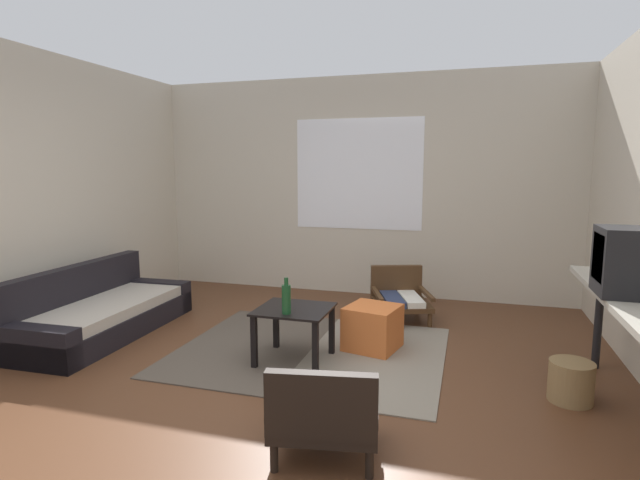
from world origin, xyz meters
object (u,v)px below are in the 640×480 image
coffee_table (294,319)px  couch (100,313)px  armchair_striped_foreground (324,412)px  glass_bottle (287,299)px  console_shelf (635,307)px  ottoman_orange (373,328)px  clay_vase (616,263)px  wicker_basket (571,382)px  armchair_by_window (400,295)px

coffee_table → couch: bearing=176.6°
armchair_striped_foreground → glass_bottle: bearing=119.6°
console_shelf → glass_bottle: (-2.35, 0.11, -0.16)m
couch → ottoman_orange: couch is taller
coffee_table → clay_vase: 2.42m
ottoman_orange → couch: bearing=-172.6°
ottoman_orange → wicker_basket: bearing=-21.6°
couch → armchair_striped_foreground: size_ratio=2.86×
armchair_striped_foreground → wicker_basket: size_ratio=2.28×
armchair_by_window → clay_vase: (1.68, -1.21, 0.66)m
armchair_striped_foreground → console_shelf: console_shelf is taller
coffee_table → ottoman_orange: bearing=39.0°
armchair_by_window → clay_vase: 2.18m
armchair_by_window → clay_vase: clay_vase is taller
ottoman_orange → clay_vase: bearing=-7.2°
console_shelf → wicker_basket: 0.68m
armchair_striped_foreground → armchair_by_window: bearing=89.2°
armchair_by_window → ottoman_orange: size_ratio=1.80×
coffee_table → armchair_striped_foreground: 1.42m
clay_vase → glass_bottle: (-2.35, -0.40, -0.34)m
armchair_striped_foreground → glass_bottle: glass_bottle is taller
coffee_table → clay_vase: clay_vase is taller
coffee_table → console_shelf: 2.39m
armchair_striped_foreground → couch: bearing=152.4°
couch → clay_vase: bearing=1.5°
couch → clay_vase: (4.38, 0.11, 0.71)m
couch → ottoman_orange: 2.62m
console_shelf → glass_bottle: console_shelf is taller
couch → wicker_basket: (4.08, -0.25, -0.06)m
coffee_table → clay_vase: bearing=5.7°
glass_bottle → ottoman_orange: bearing=47.6°
coffee_table → clay_vase: (2.35, 0.23, 0.55)m
glass_bottle → wicker_basket: size_ratio=0.99×
couch → clay_vase: 4.44m
clay_vase → wicker_basket: (-0.30, -0.36, -0.77)m
armchair_striped_foreground → clay_vase: size_ratio=2.29×
couch → glass_bottle: 2.09m
couch → console_shelf: (4.38, -0.39, 0.53)m
armchair_by_window → armchair_striped_foreground: (-0.04, -2.72, 0.02)m
ottoman_orange → wicker_basket: 1.60m
armchair_striped_foreground → glass_bottle: 1.31m
coffee_table → armchair_by_window: bearing=65.3°
wicker_basket → coffee_table: bearing=176.4°
ottoman_orange → console_shelf: console_shelf is taller
ottoman_orange → console_shelf: 2.00m
couch → armchair_by_window: bearing=26.2°
console_shelf → wicker_basket: console_shelf is taller
coffee_table → console_shelf: (2.35, -0.27, 0.37)m
armchair_by_window → console_shelf: size_ratio=0.43×
couch → armchair_by_window: 3.01m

